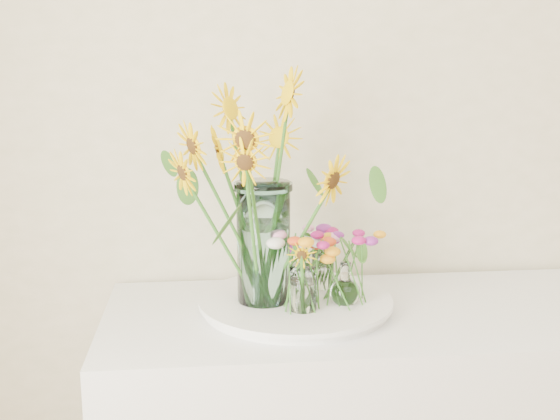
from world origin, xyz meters
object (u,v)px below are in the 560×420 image
object	(u,v)px
small_vase_a	(303,289)
small_vase_b	(345,284)
mason_jar	(263,243)
small_vase_c	(323,271)
tray	(296,305)

from	to	relation	value
small_vase_a	small_vase_b	distance (m)	0.12
mason_jar	small_vase_c	size ratio (longest dim) A/B	3.00
small_vase_b	small_vase_a	bearing A→B (deg)	-161.08
tray	small_vase_a	distance (m)	0.11
tray	small_vase_c	xyz separation A→B (m)	(0.08, 0.08, 0.07)
tray	small_vase_a	size ratio (longest dim) A/B	4.11
tray	mason_jar	bearing A→B (deg)	-176.63
small_vase_b	small_vase_c	xyz separation A→B (m)	(-0.04, 0.13, -0.00)
small_vase_a	small_vase_b	world-z (taller)	small_vase_a
small_vase_b	small_vase_c	distance (m)	0.13
mason_jar	small_vase_b	size ratio (longest dim) A/B	2.81
mason_jar	small_vase_a	distance (m)	0.16
tray	small_vase_c	bearing A→B (deg)	43.89
mason_jar	small_vase_b	world-z (taller)	mason_jar
small_vase_b	small_vase_c	world-z (taller)	small_vase_b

